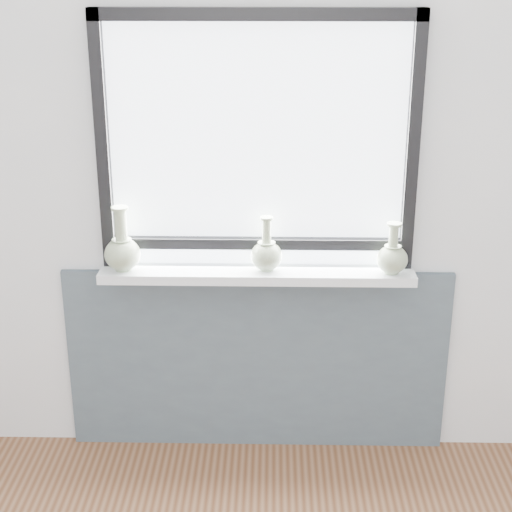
{
  "coord_description": "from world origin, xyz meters",
  "views": [
    {
      "loc": [
        0.06,
        -1.35,
        2.11
      ],
      "look_at": [
        0.0,
        1.55,
        1.02
      ],
      "focal_mm": 55.0,
      "sensor_mm": 36.0,
      "label": 1
    }
  ],
  "objects_px": {
    "vase_b": "(266,253)",
    "vase_c": "(392,257)",
    "vase_a": "(122,250)",
    "windowsill": "(257,274)"
  },
  "relations": [
    {
      "from": "vase_c",
      "to": "vase_b",
      "type": "bearing_deg",
      "value": 177.18
    },
    {
      "from": "windowsill",
      "to": "vase_c",
      "type": "bearing_deg",
      "value": -2.65
    },
    {
      "from": "windowsill",
      "to": "vase_a",
      "type": "bearing_deg",
      "value": -178.35
    },
    {
      "from": "windowsill",
      "to": "vase_c",
      "type": "xyz_separation_m",
      "value": [
        0.56,
        -0.03,
        0.09
      ]
    },
    {
      "from": "vase_a",
      "to": "vase_c",
      "type": "bearing_deg",
      "value": -0.5
    },
    {
      "from": "vase_b",
      "to": "vase_c",
      "type": "distance_m",
      "value": 0.52
    },
    {
      "from": "vase_b",
      "to": "vase_c",
      "type": "xyz_separation_m",
      "value": [
        0.52,
        -0.03,
        -0.0
      ]
    },
    {
      "from": "vase_a",
      "to": "vase_c",
      "type": "height_order",
      "value": "vase_a"
    },
    {
      "from": "windowsill",
      "to": "vase_a",
      "type": "xyz_separation_m",
      "value": [
        -0.56,
        -0.02,
        0.11
      ]
    },
    {
      "from": "vase_a",
      "to": "vase_b",
      "type": "height_order",
      "value": "vase_a"
    }
  ]
}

